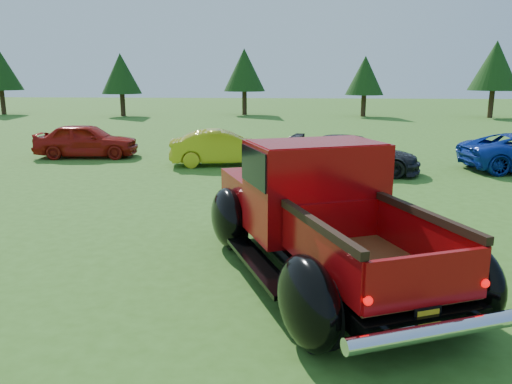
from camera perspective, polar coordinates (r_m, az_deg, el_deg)
ground at (r=8.67m, az=-2.06°, el=-7.11°), size 120.00×120.00×0.00m
tree_west at (r=39.27m, az=-15.18°, el=12.91°), size 2.94×2.94×4.60m
tree_mid_left at (r=39.27m, az=-1.34°, el=13.76°), size 3.20×3.20×5.00m
tree_mid_right at (r=38.41m, az=12.34°, el=12.86°), size 2.82×2.82×4.40m
tree_east at (r=40.12m, az=25.66°, el=12.88°), size 3.46×3.46×5.40m
pickup_truck at (r=7.79m, az=6.63°, el=-2.07°), size 4.14×5.83×2.04m
show_car_red at (r=19.76m, az=-18.79°, el=5.62°), size 3.85×1.84×1.27m
show_car_yellow at (r=17.13m, az=-3.79°, el=5.09°), size 3.79×1.96×1.19m
show_car_grey at (r=16.02m, az=11.20°, el=4.25°), size 4.26×2.41×1.16m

